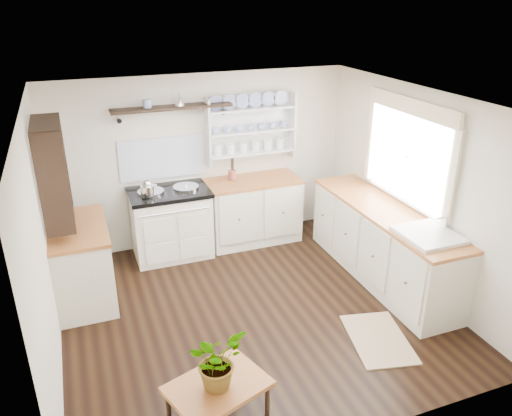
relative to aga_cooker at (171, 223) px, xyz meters
The scene contains 19 objects.
floor 1.73m from the aga_cooker, 70.55° to the right, with size 4.00×3.80×0.01m, color black.
wall_back 0.94m from the aga_cooker, 30.79° to the left, with size 4.00×0.02×2.30m, color beige.
wall_right 3.08m from the aga_cooker, 31.57° to the right, with size 0.02×3.80×2.30m, color beige.
wall_left 2.24m from the aga_cooker, 132.65° to the right, with size 0.02×3.80×2.30m, color beige.
ceiling 2.48m from the aga_cooker, 70.55° to the right, with size 4.00×3.80×0.01m, color white.
window 3.08m from the aga_cooker, 29.56° to the right, with size 0.08×1.55×1.22m.
aga_cooker is the anchor object (origin of this frame).
back_cabinets 1.15m from the aga_cooker, ahead, with size 1.27×0.63×0.90m.
right_cabinets 2.69m from the aga_cooker, 33.10° to the right, with size 0.62×2.43×0.90m.
belfast_sink 3.18m from the aga_cooker, 44.55° to the right, with size 0.55×0.60×0.45m.
left_cabinets 1.33m from the aga_cooker, 149.69° to the right, with size 0.62×1.13×0.90m.
plate_rack 1.65m from the aga_cooker, 13.71° to the left, with size 1.20×0.22×0.90m.
high_shelf 1.47m from the aga_cooker, 53.36° to the left, with size 1.50×0.29×0.16m.
left_shelving 1.81m from the aga_cooker, 152.49° to the right, with size 0.28×0.80×1.05m, color black.
kettle 0.64m from the aga_cooker, 156.86° to the right, with size 0.16×0.16×0.20m, color silver, non-canonical shape.
utensil_crock 1.03m from the aga_cooker, ahead, with size 0.11×0.11×0.13m, color brown.
center_table 2.98m from the aga_cooker, 95.07° to the right, with size 0.89×0.75×0.41m.
potted_plant 2.99m from the aga_cooker, 95.07° to the right, with size 0.42×0.37×0.47m, color #3F7233.
floor_rug 2.99m from the aga_cooker, 58.31° to the right, with size 0.55×0.85×0.02m, color #9F775C.
Camera 1 is at (-1.61, -4.33, 3.23)m, focal length 35.00 mm.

